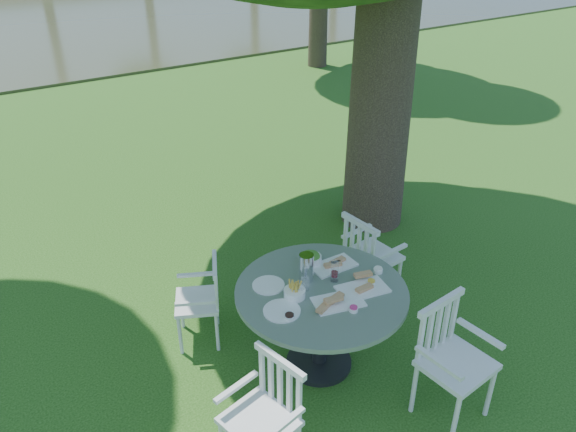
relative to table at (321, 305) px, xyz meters
name	(u,v)px	position (x,y,z in m)	size (l,w,h in m)	color
ground	(299,297)	(0.38, 0.86, -0.64)	(140.00, 140.00, 0.00)	#153E0C
table	(321,305)	(0.00, 0.00, 0.00)	(1.39, 1.39, 0.79)	black
chair_ne	(366,253)	(0.91, 0.50, -0.09)	(0.47, 0.50, 0.93)	silver
chair_nw	(206,295)	(-0.64, 0.83, -0.16)	(0.52, 0.54, 0.81)	silver
chair_sw	(269,408)	(-0.86, -0.58, -0.11)	(0.51, 0.53, 0.89)	silver
chair_se	(448,351)	(0.52, -0.89, -0.07)	(0.53, 0.50, 0.97)	silver
tableware	(315,280)	(0.00, 0.09, 0.20)	(1.13, 0.85, 0.24)	white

